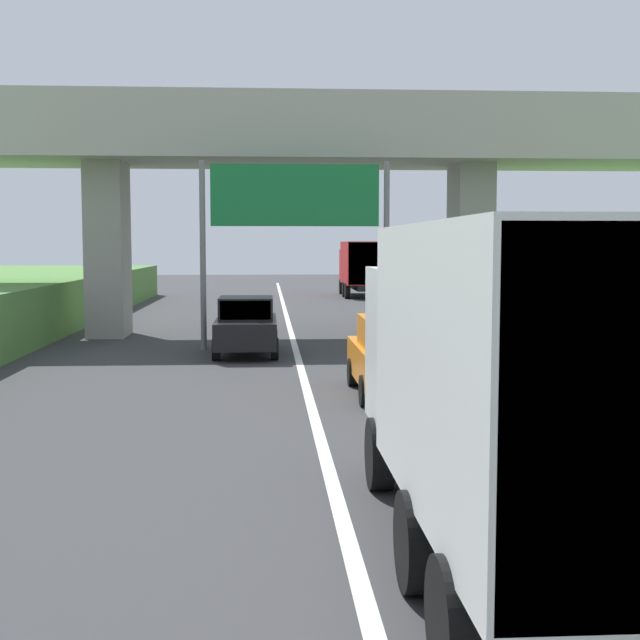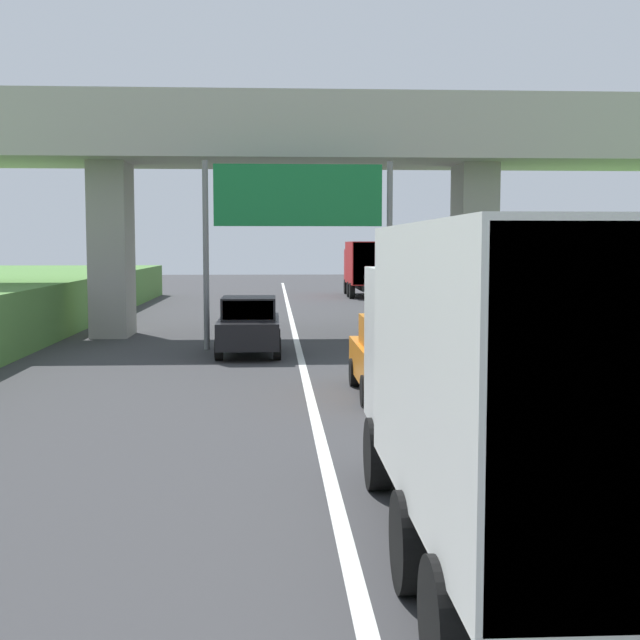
{
  "view_description": "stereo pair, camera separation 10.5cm",
  "coord_description": "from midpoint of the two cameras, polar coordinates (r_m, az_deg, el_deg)",
  "views": [
    {
      "loc": [
        -0.88,
        6.18,
        3.25
      ],
      "look_at": [
        0.0,
        20.39,
        2.0
      ],
      "focal_mm": 48.27,
      "sensor_mm": 36.0,
      "label": 1
    },
    {
      "loc": [
        -0.77,
        6.17,
        3.25
      ],
      "look_at": [
        0.0,
        20.39,
        2.0
      ],
      "focal_mm": 48.27,
      "sensor_mm": 36.0,
      "label": 2
    }
  ],
  "objects": [
    {
      "name": "car_orange",
      "position": [
        18.57,
        4.96,
        -2.4
      ],
      "size": [
        1.86,
        4.1,
        1.72
      ],
      "color": "orange",
      "rests_on": "ground"
    },
    {
      "name": "lane_centre_stripe",
      "position": [
        23.72,
        -1.51,
        -2.85
      ],
      "size": [
        0.2,
        99.3,
        0.01
      ],
      "primitive_type": "cube",
      "color": "white",
      "rests_on": "ground"
    },
    {
      "name": "car_black",
      "position": [
        25.47,
        -5.02,
        -0.39
      ],
      "size": [
        1.86,
        4.1,
        1.72
      ],
      "color": "black",
      "rests_on": "ground"
    },
    {
      "name": "overhead_highway_sign",
      "position": [
        26.76,
        -1.78,
        7.36
      ],
      "size": [
        5.88,
        0.18,
        5.82
      ],
      "color": "slate",
      "rests_on": "ground"
    },
    {
      "name": "truck_red",
      "position": [
        54.15,
        2.68,
        3.62
      ],
      "size": [
        2.44,
        7.3,
        3.44
      ],
      "color": "black",
      "rests_on": "ground"
    },
    {
      "name": "truck_white",
      "position": [
        8.78,
        12.41,
        -3.72
      ],
      "size": [
        2.44,
        7.3,
        3.44
      ],
      "color": "black",
      "rests_on": "ground"
    },
    {
      "name": "overpass_bridge",
      "position": [
        31.06,
        -2.03,
        10.73
      ],
      "size": [
        40.0,
        4.8,
        8.32
      ],
      "color": "#ADA89E",
      "rests_on": "ground"
    },
    {
      "name": "construction_barrel_4",
      "position": [
        21.32,
        17.3,
        -2.74
      ],
      "size": [
        0.57,
        0.57,
        0.9
      ],
      "color": "orange",
      "rests_on": "ground"
    }
  ]
}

